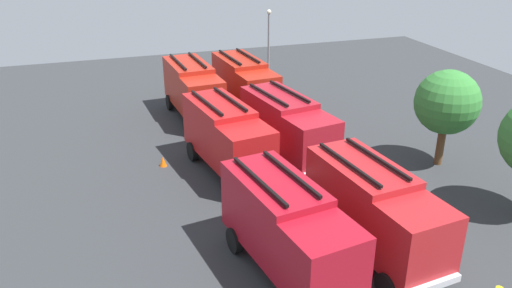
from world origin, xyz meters
name	(u,v)px	position (x,y,z in m)	size (l,w,h in m)	color
ground_plane	(256,167)	(0.00, 0.00, 0.00)	(55.21, 55.21, 0.00)	#2D3033
fire_truck_0	(193,88)	(-8.80, -1.69, 2.15)	(7.36, 3.17, 3.88)	#A52114
fire_truck_1	(227,135)	(0.05, -1.67, 2.15)	(7.49, 3.65, 3.88)	#AF1718
fire_truck_2	(288,227)	(9.41, -1.82, 2.15)	(7.49, 3.63, 3.88)	maroon
fire_truck_3	(245,83)	(-8.91, 2.07, 2.15)	(7.39, 3.29, 3.88)	#A11F12
fire_truck_4	(288,126)	(-0.19, 1.93, 2.15)	(7.51, 3.72, 3.88)	maroon
fire_truck_5	(375,208)	(9.21, 2.04, 2.15)	(7.43, 3.40, 3.88)	#A81B1F
firefighter_0	(337,138)	(-0.25, 5.16, 0.98)	(0.41, 0.48, 1.74)	black
firefighter_2	(276,88)	(-10.71, 5.12, 0.94)	(0.47, 0.46, 1.68)	black
tree_0	(447,103)	(2.88, 10.01, 3.70)	(3.54, 3.54, 5.49)	brown
traffic_cone_0	(163,161)	(-1.71, -4.97, 0.29)	(0.41, 0.41, 0.59)	#F2600C
lamppost	(269,41)	(-14.74, 5.93, 3.64)	(0.36, 0.36, 6.17)	slate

